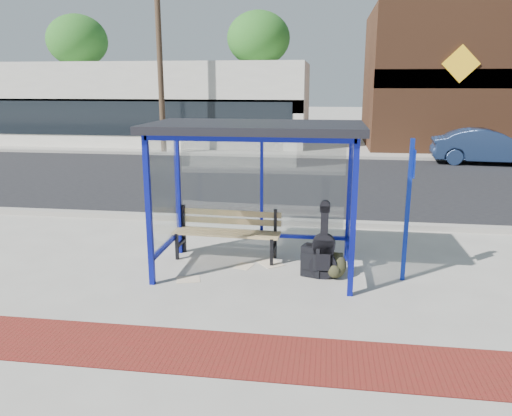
% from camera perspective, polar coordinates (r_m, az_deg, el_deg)
% --- Properties ---
extents(ground, '(120.00, 120.00, 0.00)m').
position_cam_1_polar(ground, '(8.28, -0.05, -7.26)').
color(ground, '#B2ADA0').
rests_on(ground, ground).
extents(brick_paver_strip, '(60.00, 1.00, 0.01)m').
position_cam_1_polar(brick_paver_strip, '(5.97, -3.77, -16.21)').
color(brick_paver_strip, maroon).
rests_on(brick_paver_strip, ground).
extents(curb_near, '(60.00, 0.25, 0.12)m').
position_cam_1_polar(curb_near, '(11.00, 2.10, -1.51)').
color(curb_near, gray).
rests_on(curb_near, ground).
extents(street_asphalt, '(60.00, 10.00, 0.00)m').
position_cam_1_polar(street_asphalt, '(15.96, 4.06, 3.16)').
color(street_asphalt, black).
rests_on(street_asphalt, ground).
extents(curb_far, '(60.00, 0.25, 0.12)m').
position_cam_1_polar(curb_far, '(20.98, 5.09, 5.92)').
color(curb_far, gray).
rests_on(curb_far, ground).
extents(far_sidewalk, '(60.00, 4.00, 0.01)m').
position_cam_1_polar(far_sidewalk, '(22.86, 5.36, 6.44)').
color(far_sidewalk, '#B2ADA0').
rests_on(far_sidewalk, ground).
extents(bus_shelter, '(3.30, 1.80, 2.42)m').
position_cam_1_polar(bus_shelter, '(7.84, 0.02, 7.17)').
color(bus_shelter, '#0D1592').
rests_on(bus_shelter, ground).
extents(storefront_white, '(18.00, 6.04, 4.00)m').
position_cam_1_polar(storefront_white, '(27.56, -13.63, 11.57)').
color(storefront_white, silver).
rests_on(storefront_white, ground).
extents(storefront_brown, '(10.00, 7.08, 6.40)m').
position_cam_1_polar(storefront_brown, '(27.03, 23.62, 13.33)').
color(storefront_brown, '#59331E').
rests_on(storefront_brown, ground).
extents(tree_left, '(3.60, 3.60, 7.03)m').
position_cam_1_polar(tree_left, '(33.35, -19.74, 17.48)').
color(tree_left, '#4C3826').
rests_on(tree_left, ground).
extents(tree_mid, '(3.60, 3.60, 7.03)m').
position_cam_1_polar(tree_mid, '(30.02, 0.29, 18.73)').
color(tree_mid, '#4C3826').
rests_on(tree_mid, ground).
extents(utility_pole_west, '(1.60, 0.24, 8.00)m').
position_cam_1_polar(utility_pole_west, '(22.23, -10.95, 16.65)').
color(utility_pole_west, '#4C3826').
rests_on(utility_pole_west, ground).
extents(bench, '(1.91, 0.54, 0.89)m').
position_cam_1_polar(bench, '(8.79, -3.34, -2.53)').
color(bench, black).
rests_on(bench, ground).
extents(guitar_bag, '(0.44, 0.14, 1.19)m').
position_cam_1_polar(guitar_bag, '(7.93, 7.72, -5.02)').
color(guitar_bag, black).
rests_on(guitar_bag, ground).
extents(suitcase, '(0.36, 0.29, 0.55)m').
position_cam_1_polar(suitcase, '(8.05, 6.40, -6.03)').
color(suitcase, black).
rests_on(suitcase, ground).
extents(backpack, '(0.39, 0.36, 0.41)m').
position_cam_1_polar(backpack, '(8.06, 9.07, -6.59)').
color(backpack, '#2B2B18').
rests_on(backpack, ground).
extents(sign_post, '(0.09, 0.28, 2.22)m').
position_cam_1_polar(sign_post, '(7.93, 17.03, 0.60)').
color(sign_post, navy).
rests_on(sign_post, ground).
extents(newspaper_a, '(0.34, 0.39, 0.01)m').
position_cam_1_polar(newspaper_a, '(8.51, -1.38, -6.64)').
color(newspaper_a, white).
rests_on(newspaper_a, ground).
extents(newspaper_b, '(0.44, 0.39, 0.01)m').
position_cam_1_polar(newspaper_b, '(8.03, -7.75, -8.09)').
color(newspaper_b, white).
rests_on(newspaper_b, ground).
extents(newspaper_c, '(0.52, 0.54, 0.01)m').
position_cam_1_polar(newspaper_c, '(8.63, 1.65, -6.34)').
color(newspaper_c, white).
rests_on(newspaper_c, ground).
extents(parked_car, '(4.17, 1.79, 1.34)m').
position_cam_1_polar(parked_car, '(21.06, 24.93, 6.38)').
color(parked_car, navy).
rests_on(parked_car, ground).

